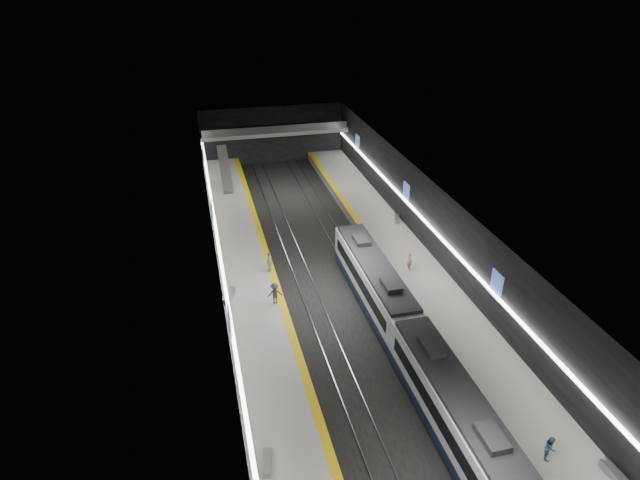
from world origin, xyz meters
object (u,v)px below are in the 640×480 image
object	(u,v)px
escalator	(225,169)
passenger_left_b	(275,294)
bench_right_far	(397,219)
train	(408,335)
bench_right_near	(616,475)
bench_left_near	(267,463)
passenger_right_b	(550,448)
passenger_right_a	(410,261)
bench_left_far	(229,295)
passenger_left_a	(269,262)

from	to	relation	value
escalator	passenger_left_b	bearing A→B (deg)	-86.55
bench_right_far	escalator	bearing A→B (deg)	155.77
train	bench_right_near	size ratio (longest dim) A/B	15.41
escalator	bench_left_near	xyz separation A→B (m)	(-1.42, -42.91, -1.68)
bench_left_near	bench_right_near	xyz separation A→B (m)	(18.42, -5.34, 0.02)
escalator	bench_left_near	world-z (taller)	escalator
bench_left_near	bench_right_near	distance (m)	19.17
bench_right_near	passenger_right_b	distance (m)	3.51
bench_right_near	passenger_right_a	xyz separation A→B (m)	(-2.64, 23.22, 0.64)
escalator	bench_left_far	world-z (taller)	escalator
train	bench_right_near	xyz separation A→B (m)	(6.99, -12.96, -0.96)
escalator	bench_left_far	bearing A→B (deg)	-94.33
bench_left_far	bench_right_far	world-z (taller)	bench_left_far
bench_right_far	passenger_left_a	size ratio (longest dim) A/B	0.87
bench_right_far	passenger_left_a	bearing A→B (deg)	-137.20
passenger_right_a	bench_right_far	bearing A→B (deg)	-18.69
bench_left_near	passenger_right_b	world-z (taller)	passenger_right_b
bench_right_near	bench_right_far	bearing A→B (deg)	86.09
train	passenger_right_a	world-z (taller)	train
bench_left_near	bench_left_far	distance (m)	17.23
passenger_left_a	passenger_left_b	xyz separation A→B (m)	(-0.35, -5.06, -0.05)
passenger_left_b	bench_right_far	bearing A→B (deg)	-142.36
train	escalator	distance (m)	36.69
bench_right_near	passenger_right_a	size ratio (longest dim) A/B	1.11
bench_left_far	passenger_right_b	size ratio (longest dim) A/B	1.29
train	passenger_left_a	size ratio (longest dim) A/B	15.18
bench_left_near	passenger_left_a	distance (m)	20.93
bench_left_far	passenger_left_a	size ratio (longest dim) A/B	1.03
bench_left_near	passenger_right_a	distance (m)	23.85
train	passenger_left_a	distance (m)	15.28
passenger_right_a	passenger_left_b	xyz separation A→B (m)	(-12.71, -2.31, 0.07)
train	passenger_right_a	bearing A→B (deg)	67.00
bench_left_near	bench_left_far	world-z (taller)	bench_left_far
passenger_right_a	bench_left_far	bearing A→B (deg)	88.72
bench_right_far	passenger_left_b	size ratio (longest dim) A/B	0.91
bench_right_far	bench_left_far	bearing A→B (deg)	-133.46
bench_right_near	passenger_left_b	bearing A→B (deg)	122.36
train	passenger_right_b	distance (m)	11.68
escalator	passenger_right_b	xyz separation A→B (m)	(14.22, -46.18, -1.11)
passenger_left_a	passenger_left_b	distance (m)	5.08
bench_right_near	passenger_right_b	size ratio (longest dim) A/B	1.24
bench_left_near	escalator	bearing A→B (deg)	99.29
train	bench_left_near	size ratio (longest dim) A/B	16.92
bench_left_near	passenger_right_a	size ratio (longest dim) A/B	1.02
passenger_right_b	train	bearing A→B (deg)	56.63
train	bench_right_far	size ratio (longest dim) A/B	17.43
bench_left_far	passenger_left_b	bearing A→B (deg)	-4.42
bench_right_near	train	bearing A→B (deg)	114.45
bench_right_near	passenger_right_b	xyz separation A→B (m)	(-2.77, 2.08, 0.55)
passenger_right_b	escalator	bearing A→B (deg)	52.54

